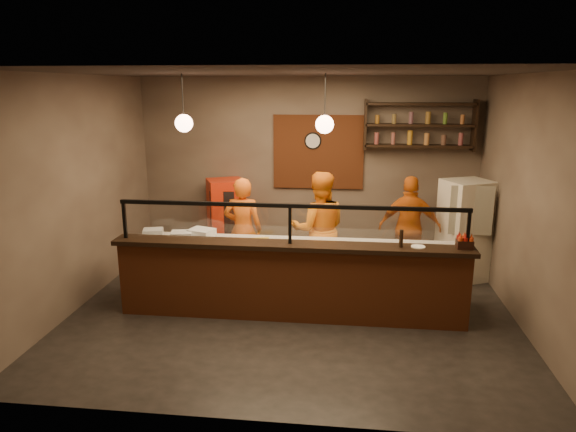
# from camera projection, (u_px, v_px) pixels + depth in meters

# --- Properties ---
(floor) EXTENTS (6.00, 6.00, 0.00)m
(floor) POSITION_uv_depth(u_px,v_px,m) (292.00, 309.00, 7.20)
(floor) COLOR black
(floor) RESTS_ON ground
(ceiling) EXTENTS (6.00, 6.00, 0.00)m
(ceiling) POSITION_uv_depth(u_px,v_px,m) (293.00, 73.00, 6.41)
(ceiling) COLOR #372F2B
(ceiling) RESTS_ON wall_back
(wall_back) EXTENTS (6.00, 0.00, 6.00)m
(wall_back) POSITION_uv_depth(u_px,v_px,m) (307.00, 168.00, 9.21)
(wall_back) COLOR #766656
(wall_back) RESTS_ON floor
(wall_left) EXTENTS (0.00, 5.00, 5.00)m
(wall_left) POSITION_uv_depth(u_px,v_px,m) (78.00, 193.00, 7.13)
(wall_left) COLOR #766656
(wall_left) RESTS_ON floor
(wall_right) EXTENTS (0.00, 5.00, 5.00)m
(wall_right) POSITION_uv_depth(u_px,v_px,m) (529.00, 203.00, 6.47)
(wall_right) COLOR #766656
(wall_right) RESTS_ON floor
(wall_front) EXTENTS (6.00, 0.00, 6.00)m
(wall_front) POSITION_uv_depth(u_px,v_px,m) (262.00, 259.00, 4.39)
(wall_front) COLOR #766656
(wall_front) RESTS_ON floor
(brick_patch) EXTENTS (1.60, 0.04, 1.30)m
(brick_patch) POSITION_uv_depth(u_px,v_px,m) (318.00, 152.00, 9.08)
(brick_patch) COLOR brown
(brick_patch) RESTS_ON wall_back
(service_counter) EXTENTS (4.60, 0.25, 1.00)m
(service_counter) POSITION_uv_depth(u_px,v_px,m) (290.00, 284.00, 6.78)
(service_counter) COLOR brown
(service_counter) RESTS_ON floor
(counter_ledge) EXTENTS (4.70, 0.37, 0.06)m
(counter_ledge) POSITION_uv_depth(u_px,v_px,m) (290.00, 246.00, 6.65)
(counter_ledge) COLOR black
(counter_ledge) RESTS_ON service_counter
(worktop_cabinet) EXTENTS (4.60, 0.75, 0.85)m
(worktop_cabinet) POSITION_uv_depth(u_px,v_px,m) (294.00, 276.00, 7.28)
(worktop_cabinet) COLOR gray
(worktop_cabinet) RESTS_ON floor
(worktop) EXTENTS (4.60, 0.75, 0.05)m
(worktop) POSITION_uv_depth(u_px,v_px,m) (294.00, 245.00, 7.17)
(worktop) COLOR beige
(worktop) RESTS_ON worktop_cabinet
(sneeze_guard) EXTENTS (4.50, 0.05, 0.52)m
(sneeze_guard) POSITION_uv_depth(u_px,v_px,m) (290.00, 220.00, 6.57)
(sneeze_guard) COLOR white
(sneeze_guard) RESTS_ON counter_ledge
(wall_shelving) EXTENTS (1.84, 0.28, 0.85)m
(wall_shelving) POSITION_uv_depth(u_px,v_px,m) (419.00, 125.00, 8.63)
(wall_shelving) COLOR black
(wall_shelving) RESTS_ON wall_back
(wall_clock) EXTENTS (0.30, 0.04, 0.30)m
(wall_clock) POSITION_uv_depth(u_px,v_px,m) (313.00, 141.00, 9.03)
(wall_clock) COLOR black
(wall_clock) RESTS_ON wall_back
(pendant_left) EXTENTS (0.24, 0.24, 0.77)m
(pendant_left) POSITION_uv_depth(u_px,v_px,m) (184.00, 123.00, 6.92)
(pendant_left) COLOR black
(pendant_left) RESTS_ON ceiling
(pendant_right) EXTENTS (0.24, 0.24, 0.77)m
(pendant_right) POSITION_uv_depth(u_px,v_px,m) (325.00, 124.00, 6.71)
(pendant_right) COLOR black
(pendant_right) RESTS_ON ceiling
(cook_left) EXTENTS (0.61, 0.41, 1.67)m
(cook_left) POSITION_uv_depth(u_px,v_px,m) (243.00, 230.00, 8.11)
(cook_left) COLOR orange
(cook_left) RESTS_ON floor
(cook_mid) EXTENTS (0.95, 0.79, 1.80)m
(cook_mid) POSITION_uv_depth(u_px,v_px,m) (319.00, 229.00, 7.89)
(cook_mid) COLOR orange
(cook_mid) RESTS_ON floor
(cook_right) EXTENTS (1.01, 0.50, 1.67)m
(cook_right) POSITION_uv_depth(u_px,v_px,m) (410.00, 228.00, 8.20)
(cook_right) COLOR #C95B13
(cook_right) RESTS_ON floor
(fridge) EXTENTS (0.87, 0.85, 1.61)m
(fridge) POSITION_uv_depth(u_px,v_px,m) (465.00, 230.00, 8.16)
(fridge) COLOR beige
(fridge) RESTS_ON floor
(red_cooler) EXTENTS (0.79, 0.76, 1.43)m
(red_cooler) POSITION_uv_depth(u_px,v_px,m) (226.00, 219.00, 9.25)
(red_cooler) COLOR red
(red_cooler) RESTS_ON floor
(pizza_dough) EXTENTS (0.65, 0.65, 0.01)m
(pizza_dough) POSITION_uv_depth(u_px,v_px,m) (259.00, 243.00, 7.19)
(pizza_dough) COLOR beige
(pizza_dough) RESTS_ON worktop
(prep_tub_a) EXTENTS (0.32, 0.28, 0.14)m
(prep_tub_a) POSITION_uv_depth(u_px,v_px,m) (153.00, 234.00, 7.41)
(prep_tub_a) COLOR silver
(prep_tub_a) RESTS_ON worktop
(prep_tub_b) EXTENTS (0.40, 0.36, 0.17)m
(prep_tub_b) POSITION_uv_depth(u_px,v_px,m) (202.00, 235.00, 7.30)
(prep_tub_b) COLOR white
(prep_tub_b) RESTS_ON worktop
(prep_tub_c) EXTENTS (0.34, 0.29, 0.15)m
(prep_tub_c) POSITION_uv_depth(u_px,v_px,m) (182.00, 237.00, 7.24)
(prep_tub_c) COLOR silver
(prep_tub_c) RESTS_ON worktop
(rolling_pin) EXTENTS (0.35, 0.15, 0.06)m
(rolling_pin) POSITION_uv_depth(u_px,v_px,m) (257.00, 239.00, 7.26)
(rolling_pin) COLOR gold
(rolling_pin) RESTS_ON worktop
(condiment_caddy) EXTENTS (0.20, 0.16, 0.11)m
(condiment_caddy) POSITION_uv_depth(u_px,v_px,m) (465.00, 244.00, 6.43)
(condiment_caddy) COLOR black
(condiment_caddy) RESTS_ON counter_ledge
(pepper_mill) EXTENTS (0.05, 0.05, 0.23)m
(pepper_mill) POSITION_uv_depth(u_px,v_px,m) (401.00, 238.00, 6.46)
(pepper_mill) COLOR black
(pepper_mill) RESTS_ON counter_ledge
(small_plate) EXTENTS (0.20, 0.20, 0.01)m
(small_plate) POSITION_uv_depth(u_px,v_px,m) (418.00, 247.00, 6.49)
(small_plate) COLOR white
(small_plate) RESTS_ON counter_ledge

